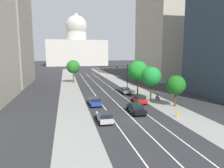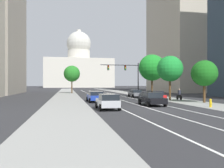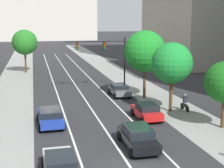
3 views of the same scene
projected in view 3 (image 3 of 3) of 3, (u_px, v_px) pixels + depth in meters
ground_plane at (66, 71)px, 57.85m from camera, size 400.00×400.00×0.00m
sidewalk_left at (16, 77)px, 51.21m from camera, size 5.05×130.00×0.01m
sidewalk_right at (118, 73)px, 54.95m from camera, size 5.05×130.00×0.01m
lane_stripe_left at (55, 88)px, 42.89m from camera, size 0.16×90.00×0.01m
lane_stripe_center at (77, 87)px, 43.53m from camera, size 0.16×90.00×0.01m
lane_stripe_right at (98, 86)px, 44.18m from camera, size 0.16×90.00×0.01m
capitol_building at (44, 10)px, 150.23m from camera, size 44.68×26.99×39.45m
car_black at (138, 136)px, 22.90m from camera, size 2.18×4.78×1.53m
car_gray at (120, 90)px, 38.60m from camera, size 2.04×4.01×1.38m
car_silver at (60, 164)px, 18.51m from camera, size 1.98×4.03×1.51m
car_blue at (51, 117)px, 27.72m from camera, size 2.21×4.71×1.45m
car_red at (147, 111)px, 29.44m from camera, size 2.03×4.01×1.48m
traffic_signal_mast at (106, 52)px, 41.46m from camera, size 7.73×0.39×6.63m
cyclist at (185, 103)px, 32.12m from camera, size 0.37×1.70×1.72m
street_tree_mid_right at (172, 63)px, 31.25m from camera, size 3.93×3.93×6.74m
street_tree_mid_left at (25, 42)px, 55.21m from camera, size 4.23×4.23×7.23m
street_tree_near_right at (145, 51)px, 36.85m from camera, size 4.68×4.68×7.69m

